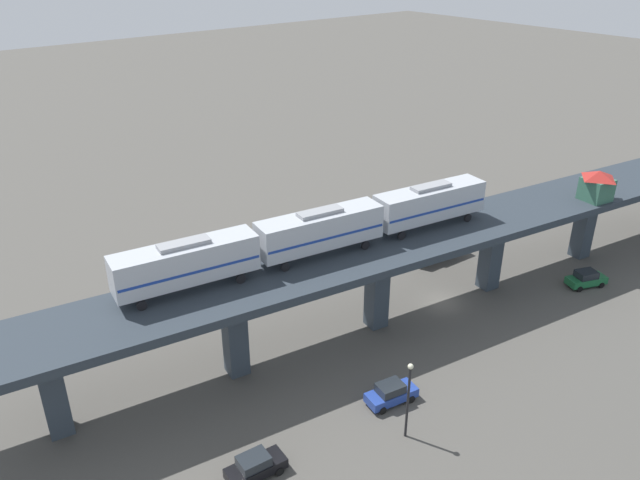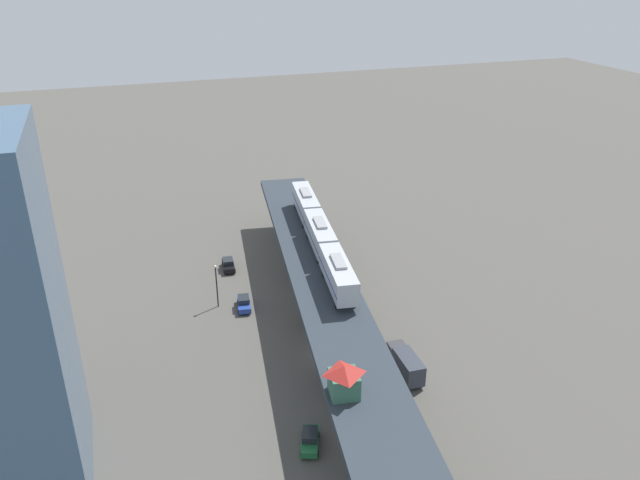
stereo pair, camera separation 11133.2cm
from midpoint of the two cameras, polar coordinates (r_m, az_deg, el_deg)
name	(u,v)px [view 2 (the right image)]	position (r m, az deg, el deg)	size (l,w,h in m)	color
ground_plane	(329,355)	(52.45, 36.05, -35.09)	(400.00, 400.00, 0.00)	#4C4944
elevated_viaduct	(329,306)	(46.75, 38.48, -29.89)	(21.91, 92.23, 8.75)	#283039
subway_train	(320,234)	(51.01, 29.31, -15.88)	(8.27, 37.21, 4.45)	#ADB2BA
signal_hut	(344,380)	(41.02, 63.70, -44.16)	(3.66, 3.66, 3.40)	#33604C
street_car_green	(310,439)	(47.04, 50.26, -50.65)	(3.27, 4.75, 1.89)	#1E6638
street_car_black	(228,264)	(60.23, 8.69, -18.39)	(2.25, 4.54, 1.89)	black
street_car_blue	(244,303)	(52.74, 15.66, -27.45)	(2.51, 4.64, 1.89)	#233D93
delivery_truck	(406,363)	(55.07, 49.13, -33.46)	(2.63, 7.29, 3.20)	#333338
street_lamp	(216,282)	(49.84, 11.08, -25.15)	(0.44, 0.44, 6.94)	black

